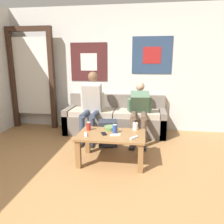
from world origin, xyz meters
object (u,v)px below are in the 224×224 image
at_px(ceramic_bowl, 110,128).
at_px(game_controller_far_center, 115,135).
at_px(couch, 115,120).
at_px(backpack, 108,134).
at_px(person_seated_teen, 139,109).
at_px(game_controller_near_left, 86,135).
at_px(person_seated_adult, 91,103).
at_px(drink_can_red, 89,126).
at_px(game_controller_near_right, 134,138).
at_px(coffee_table, 112,139).
at_px(drink_can_blue, 115,129).
at_px(pillar_candle, 135,126).
at_px(cell_phone, 104,134).

xyz_separation_m(ceramic_bowl, game_controller_far_center, (0.12, -0.26, -0.02)).
bearing_deg(couch, backpack, -92.44).
bearing_deg(backpack, person_seated_teen, 34.73).
bearing_deg(person_seated_teen, game_controller_near_left, -122.65).
relative_size(couch, game_controller_far_center, 13.79).
height_order(couch, person_seated_adult, person_seated_adult).
bearing_deg(drink_can_red, game_controller_near_right, -20.79).
height_order(coffee_table, game_controller_near_right, game_controller_near_right).
relative_size(coffee_table, person_seated_adult, 0.77).
bearing_deg(drink_can_red, backpack, 67.86).
relative_size(person_seated_teen, drink_can_blue, 8.60).
bearing_deg(pillar_candle, game_controller_near_left, -151.80).
bearing_deg(coffee_table, person_seated_adult, 118.61).
height_order(person_seated_adult, pillar_candle, person_seated_adult).
distance_m(coffee_table, drink_can_blue, 0.16).
distance_m(person_seated_adult, game_controller_near_left, 1.15).
xyz_separation_m(person_seated_adult, ceramic_bowl, (0.49, -0.80, -0.21)).
height_order(pillar_candle, game_controller_near_right, pillar_candle).
xyz_separation_m(pillar_candle, game_controller_near_right, (0.00, -0.39, -0.04)).
bearing_deg(drink_can_blue, person_seated_adult, 121.88).
xyz_separation_m(couch, pillar_candle, (0.46, -1.10, 0.21)).
distance_m(couch, game_controller_near_left, 1.50).
height_order(person_seated_adult, drink_can_blue, person_seated_adult).
xyz_separation_m(ceramic_bowl, game_controller_near_right, (0.38, -0.33, -0.02)).
bearing_deg(couch, game_controller_near_left, -98.52).
xyz_separation_m(coffee_table, person_seated_teen, (0.37, 1.00, 0.23)).
bearing_deg(person_seated_adult, couch, 41.93).
height_order(person_seated_adult, drink_can_red, person_seated_adult).
bearing_deg(backpack, game_controller_far_center, -72.10).
bearing_deg(game_controller_near_right, ceramic_bowl, 139.23).
height_order(couch, drink_can_blue, couch).
height_order(coffee_table, cell_phone, cell_phone).
distance_m(person_seated_teen, game_controller_near_left, 1.34).
xyz_separation_m(game_controller_near_right, cell_phone, (-0.44, 0.12, -0.01)).
distance_m(game_controller_near_right, cell_phone, 0.46).
bearing_deg(drink_can_blue, cell_phone, -151.70).
relative_size(ceramic_bowl, drink_can_blue, 1.56).
xyz_separation_m(coffee_table, drink_can_red, (-0.37, 0.12, 0.14)).
bearing_deg(game_controller_near_left, drink_can_blue, 24.93).
height_order(person_seated_adult, ceramic_bowl, person_seated_adult).
bearing_deg(drink_can_red, person_seated_teen, 49.97).
bearing_deg(person_seated_teen, backpack, -145.27).
bearing_deg(game_controller_near_right, coffee_table, 156.29).
distance_m(person_seated_teen, backpack, 0.74).
height_order(backpack, ceramic_bowl, ceramic_bowl).
bearing_deg(game_controller_near_left, game_controller_far_center, 6.96).
bearing_deg(cell_phone, coffee_table, 12.15).
relative_size(person_seated_teen, game_controller_far_center, 7.26).
xyz_separation_m(backpack, drink_can_red, (-0.21, -0.51, 0.28)).
bearing_deg(person_seated_adult, cell_phone, -67.19).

